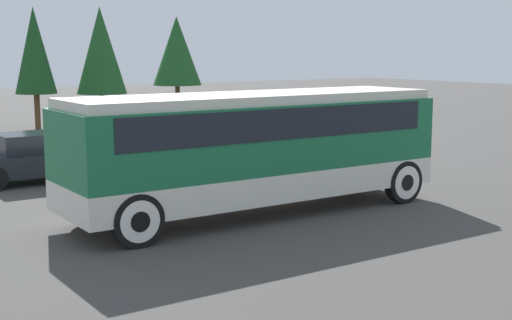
{
  "coord_description": "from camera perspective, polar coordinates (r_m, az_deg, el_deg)",
  "views": [
    {
      "loc": [
        -9.42,
        -13.88,
        3.91
      ],
      "look_at": [
        0.0,
        0.0,
        1.3
      ],
      "focal_mm": 50.0,
      "sensor_mm": 36.0,
      "label": 1
    }
  ],
  "objects": [
    {
      "name": "parked_car_near",
      "position": [
        24.39,
        2.23,
        1.31
      ],
      "size": [
        4.23,
        1.78,
        1.44
      ],
      "color": "#7A6B5B",
      "rests_on": "ground_plane"
    },
    {
      "name": "tree_left",
      "position": [
        36.87,
        -17.3,
        8.34
      ],
      "size": [
        2.01,
        2.01,
        5.97
      ],
      "color": "brown",
      "rests_on": "ground_plane"
    },
    {
      "name": "ground_plane",
      "position": [
        17.22,
        0.0,
        -4.27
      ],
      "size": [
        120.0,
        120.0,
        0.0
      ],
      "primitive_type": "plane",
      "color": "#423F3D"
    },
    {
      "name": "tree_center",
      "position": [
        42.37,
        -6.35,
        8.66
      ],
      "size": [
        2.85,
        2.85,
        5.82
      ],
      "color": "brown",
      "rests_on": "ground_plane"
    },
    {
      "name": "tour_bus",
      "position": [
        16.96,
        0.27,
        1.52
      ],
      "size": [
        9.37,
        2.6,
        2.89
      ],
      "color": "silver",
      "rests_on": "ground_plane"
    },
    {
      "name": "tree_right",
      "position": [
        38.25,
        -12.32,
        8.54
      ],
      "size": [
        2.59,
        2.59,
        6.1
      ],
      "color": "brown",
      "rests_on": "ground_plane"
    },
    {
      "name": "parked_car_mid",
      "position": [
        22.18,
        -16.88,
        0.22
      ],
      "size": [
        4.13,
        1.83,
        1.47
      ],
      "color": "black",
      "rests_on": "ground_plane"
    }
  ]
}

